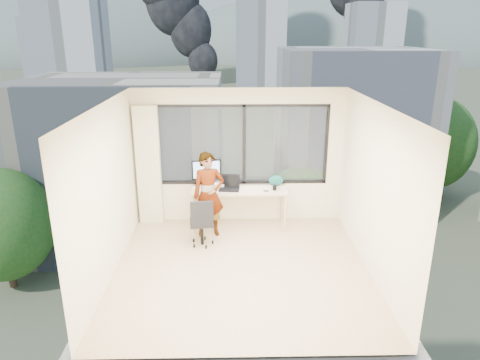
{
  "coord_description": "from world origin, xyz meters",
  "views": [
    {
      "loc": [
        -0.15,
        -6.17,
        3.58
      ],
      "look_at": [
        0.0,
        1.0,
        1.15
      ],
      "focal_mm": 33.0,
      "sensor_mm": 36.0,
      "label": 1
    }
  ],
  "objects_px": {
    "desk": "(239,207)",
    "monitor": "(206,173)",
    "laptop": "(229,184)",
    "chair": "(202,221)",
    "person": "(209,195)",
    "game_console": "(218,184)",
    "handbag": "(276,181)"
  },
  "relations": [
    {
      "from": "game_console",
      "to": "laptop",
      "type": "height_order",
      "value": "laptop"
    },
    {
      "from": "desk",
      "to": "laptop",
      "type": "relative_size",
      "value": 4.56
    },
    {
      "from": "desk",
      "to": "handbag",
      "type": "height_order",
      "value": "handbag"
    },
    {
      "from": "game_console",
      "to": "handbag",
      "type": "relative_size",
      "value": 1.05
    },
    {
      "from": "monitor",
      "to": "handbag",
      "type": "xyz_separation_m",
      "value": [
        1.33,
        0.07,
        -0.17
      ]
    },
    {
      "from": "chair",
      "to": "laptop",
      "type": "distance_m",
      "value": 0.99
    },
    {
      "from": "chair",
      "to": "handbag",
      "type": "bearing_deg",
      "value": 28.65
    },
    {
      "from": "person",
      "to": "monitor",
      "type": "xyz_separation_m",
      "value": [
        -0.06,
        0.49,
        0.25
      ]
    },
    {
      "from": "game_console",
      "to": "person",
      "type": "bearing_deg",
      "value": -93.04
    },
    {
      "from": "chair",
      "to": "game_console",
      "type": "height_order",
      "value": "chair"
    },
    {
      "from": "person",
      "to": "laptop",
      "type": "xyz_separation_m",
      "value": [
        0.37,
        0.35,
        0.09
      ]
    },
    {
      "from": "desk",
      "to": "handbag",
      "type": "bearing_deg",
      "value": 13.31
    },
    {
      "from": "chair",
      "to": "monitor",
      "type": "relative_size",
      "value": 1.61
    },
    {
      "from": "game_console",
      "to": "handbag",
      "type": "height_order",
      "value": "handbag"
    },
    {
      "from": "desk",
      "to": "person",
      "type": "relative_size",
      "value": 1.15
    },
    {
      "from": "handbag",
      "to": "person",
      "type": "bearing_deg",
      "value": -142.9
    },
    {
      "from": "desk",
      "to": "laptop",
      "type": "xyz_separation_m",
      "value": [
        -0.19,
        -0.04,
        0.5
      ]
    },
    {
      "from": "person",
      "to": "game_console",
      "type": "distance_m",
      "value": 0.6
    },
    {
      "from": "desk",
      "to": "handbag",
      "type": "distance_m",
      "value": 0.87
    },
    {
      "from": "person",
      "to": "laptop",
      "type": "bearing_deg",
      "value": 28.92
    },
    {
      "from": "desk",
      "to": "monitor",
      "type": "xyz_separation_m",
      "value": [
        -0.62,
        0.1,
        0.65
      ]
    },
    {
      "from": "person",
      "to": "desk",
      "type": "bearing_deg",
      "value": 20.69
    },
    {
      "from": "game_console",
      "to": "monitor",
      "type": "bearing_deg",
      "value": -146.82
    },
    {
      "from": "desk",
      "to": "monitor",
      "type": "bearing_deg",
      "value": 170.75
    },
    {
      "from": "chair",
      "to": "laptop",
      "type": "relative_size",
      "value": 2.28
    },
    {
      "from": "game_console",
      "to": "handbag",
      "type": "distance_m",
      "value": 1.12
    },
    {
      "from": "monitor",
      "to": "game_console",
      "type": "xyz_separation_m",
      "value": [
        0.21,
        0.08,
        -0.24
      ]
    },
    {
      "from": "chair",
      "to": "monitor",
      "type": "distance_m",
      "value": 1.07
    },
    {
      "from": "person",
      "to": "game_console",
      "type": "xyz_separation_m",
      "value": [
        0.15,
        0.58,
        0.0
      ]
    },
    {
      "from": "chair",
      "to": "laptop",
      "type": "height_order",
      "value": "laptop"
    },
    {
      "from": "desk",
      "to": "chair",
      "type": "height_order",
      "value": "chair"
    },
    {
      "from": "laptop",
      "to": "chair",
      "type": "bearing_deg",
      "value": -116.21
    }
  ]
}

